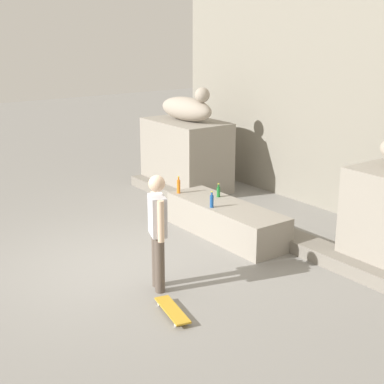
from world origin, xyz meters
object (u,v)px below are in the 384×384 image
at_px(statue_reclining_left, 187,108).
at_px(skateboard, 172,310).
at_px(skater, 158,228).
at_px(bottle_blue, 212,201).
at_px(bottle_orange, 179,186).
at_px(bottle_green, 218,192).

distance_m(statue_reclining_left, skateboard, 6.18).
relative_size(skater, bottle_blue, 5.81).
xyz_separation_m(skateboard, bottle_orange, (-2.89, 2.12, 0.65)).
distance_m(statue_reclining_left, bottle_blue, 3.43).
xyz_separation_m(bottle_blue, bottle_orange, (-1.05, 0.03, 0.02)).
distance_m(statue_reclining_left, bottle_green, 2.89).
bearing_deg(bottle_blue, bottle_orange, 178.10).
distance_m(skater, bottle_blue, 2.13).
bearing_deg(statue_reclining_left, skateboard, -40.45).
xyz_separation_m(statue_reclining_left, bottle_orange, (1.80, -1.50, -1.13)).
height_order(statue_reclining_left, bottle_orange, statue_reclining_left).
height_order(skater, bottle_orange, skater).
relative_size(skater, skateboard, 2.03).
distance_m(skateboard, bottle_green, 3.48).
xyz_separation_m(statue_reclining_left, bottle_blue, (2.85, -1.53, -1.14)).
bearing_deg(skateboard, skater, -7.57).
xyz_separation_m(bottle_green, bottle_orange, (-0.63, -0.45, 0.03)).
bearing_deg(bottle_green, statue_reclining_left, 156.68).
bearing_deg(skater, bottle_orange, -19.77).
relative_size(statue_reclining_left, skater, 0.97).
relative_size(statue_reclining_left, bottle_green, 6.41).
distance_m(skater, bottle_green, 2.76).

